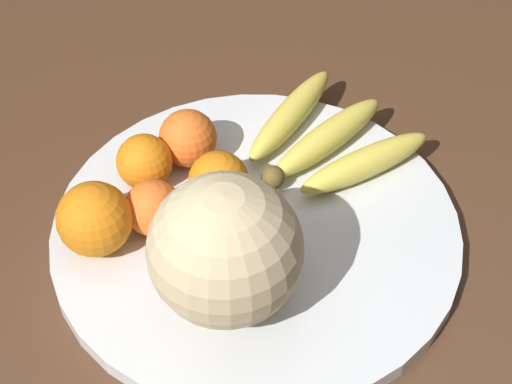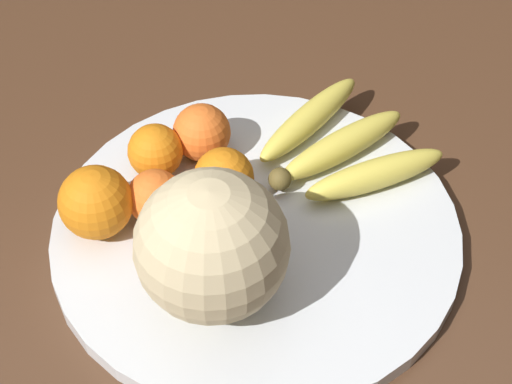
# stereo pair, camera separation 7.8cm
# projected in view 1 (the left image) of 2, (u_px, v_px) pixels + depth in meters

# --- Properties ---
(kitchen_table) EXTENTS (1.51, 0.91, 0.75)m
(kitchen_table) POSITION_uv_depth(u_px,v_px,m) (224.00, 291.00, 0.93)
(kitchen_table) COLOR #4C301E
(kitchen_table) RESTS_ON ground_plane
(fruit_bowl) EXTENTS (0.41, 0.41, 0.02)m
(fruit_bowl) POSITION_uv_depth(u_px,v_px,m) (256.00, 232.00, 0.85)
(fruit_bowl) COLOR silver
(fruit_bowl) RESTS_ON kitchen_table
(melon) EXTENTS (0.14, 0.14, 0.14)m
(melon) POSITION_uv_depth(u_px,v_px,m) (227.00, 250.00, 0.74)
(melon) COLOR beige
(melon) RESTS_ON fruit_bowl
(banana_bunch) EXTENTS (0.21, 0.21, 0.03)m
(banana_bunch) POSITION_uv_depth(u_px,v_px,m) (326.00, 139.00, 0.91)
(banana_bunch) COLOR brown
(banana_bunch) RESTS_ON fruit_bowl
(orange_front_left) EXTENTS (0.06, 0.06, 0.06)m
(orange_front_left) POSITION_uv_depth(u_px,v_px,m) (144.00, 162.00, 0.87)
(orange_front_left) COLOR orange
(orange_front_left) RESTS_ON fruit_bowl
(orange_front_right) EXTENTS (0.07, 0.07, 0.07)m
(orange_front_right) POSITION_uv_depth(u_px,v_px,m) (94.00, 219.00, 0.80)
(orange_front_right) COLOR orange
(orange_front_right) RESTS_ON fruit_bowl
(orange_mid_center) EXTENTS (0.06, 0.06, 0.06)m
(orange_mid_center) POSITION_uv_depth(u_px,v_px,m) (218.00, 181.00, 0.85)
(orange_mid_center) COLOR orange
(orange_mid_center) RESTS_ON fruit_bowl
(orange_back_left) EXTENTS (0.06, 0.06, 0.06)m
(orange_back_left) POSITION_uv_depth(u_px,v_px,m) (188.00, 138.00, 0.89)
(orange_back_left) COLOR orange
(orange_back_left) RESTS_ON fruit_bowl
(orange_back_right) EXTENTS (0.06, 0.06, 0.06)m
(orange_back_right) POSITION_uv_depth(u_px,v_px,m) (153.00, 206.00, 0.83)
(orange_back_right) COLOR orange
(orange_back_right) RESTS_ON fruit_bowl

